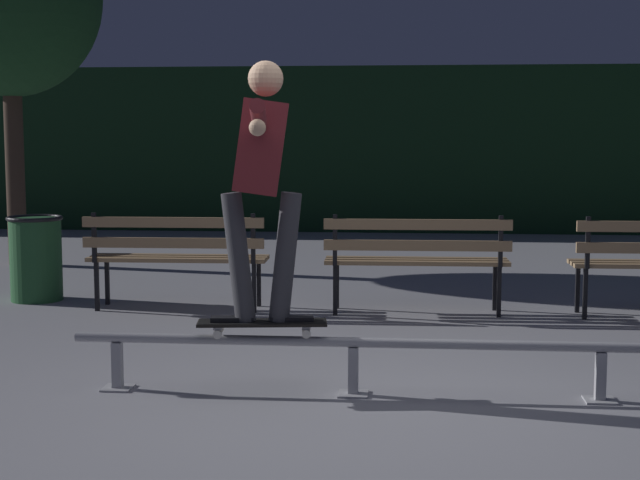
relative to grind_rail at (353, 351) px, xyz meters
name	(u,v)px	position (x,y,z in m)	size (l,w,h in m)	color
ground_plane	(351,405)	(0.00, -0.22, -0.27)	(90.00, 90.00, 0.00)	gray
hedge_backdrop	(390,149)	(0.00, 10.10, 1.05)	(24.00, 1.20, 2.63)	black
grind_rail	(353,351)	(0.00, 0.00, 0.00)	(3.43, 0.18, 0.35)	#9E9EA3
skateboard	(262,324)	(-0.55, 0.00, 0.16)	(0.80, 0.30, 0.09)	black
skateboarder	(262,169)	(-0.55, 0.00, 1.10)	(0.63, 1.40, 1.56)	black
park_bench_leftmost	(176,251)	(-1.73, 2.63, 0.27)	(1.61, 0.45, 0.88)	black
park_bench_left_center	(417,253)	(0.40, 2.63, 0.27)	(1.61, 0.45, 0.88)	black
trash_can	(36,257)	(-3.17, 3.01, 0.14)	(0.52, 0.52, 0.80)	#23562D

